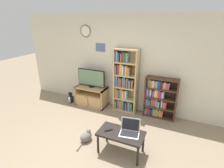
% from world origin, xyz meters
% --- Properties ---
extents(ground_plane, '(18.00, 18.00, 0.00)m').
position_xyz_m(ground_plane, '(0.00, 0.00, 0.00)').
color(ground_plane, gray).
extents(wall_back, '(6.59, 0.09, 2.60)m').
position_xyz_m(wall_back, '(-0.01, 2.23, 1.31)').
color(wall_back, beige).
rests_on(wall_back, ground_plane).
extents(tv_stand, '(0.90, 0.48, 0.58)m').
position_xyz_m(tv_stand, '(-0.96, 1.92, 0.29)').
color(tv_stand, tan).
rests_on(tv_stand, ground_plane).
extents(television, '(0.84, 0.18, 0.52)m').
position_xyz_m(television, '(-0.97, 1.96, 0.84)').
color(television, black).
rests_on(television, tv_stand).
extents(bookshelf_tall, '(0.64, 0.30, 1.75)m').
position_xyz_m(bookshelf_tall, '(0.03, 2.05, 0.83)').
color(bookshelf_tall, tan).
rests_on(bookshelf_tall, ground_plane).
extents(bookshelf_short, '(0.81, 0.26, 1.09)m').
position_xyz_m(bookshelf_short, '(0.95, 2.07, 0.54)').
color(bookshelf_short, '#472D1E').
rests_on(bookshelf_short, ground_plane).
extents(coffee_table, '(0.87, 0.47, 0.45)m').
position_xyz_m(coffee_table, '(0.56, 0.42, 0.39)').
color(coffee_table, black).
rests_on(coffee_table, ground_plane).
extents(laptop, '(0.41, 0.35, 0.27)m').
position_xyz_m(laptop, '(0.71, 0.48, 0.52)').
color(laptop, silver).
rests_on(laptop, coffee_table).
extents(remote_near_laptop, '(0.14, 0.14, 0.02)m').
position_xyz_m(remote_near_laptop, '(0.31, 0.40, 0.46)').
color(remote_near_laptop, black).
rests_on(remote_near_laptop, coffee_table).
extents(cat, '(0.27, 0.52, 0.25)m').
position_xyz_m(cat, '(-0.24, 0.44, 0.11)').
color(cat, slate).
rests_on(cat, ground_plane).
extents(penguin_figurine, '(0.19, 0.17, 0.35)m').
position_xyz_m(penguin_figurine, '(-1.64, 1.77, 0.16)').
color(penguin_figurine, black).
rests_on(penguin_figurine, ground_plane).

